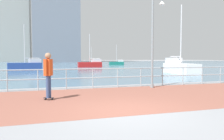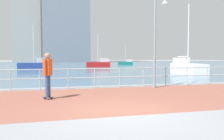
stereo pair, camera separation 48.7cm
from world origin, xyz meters
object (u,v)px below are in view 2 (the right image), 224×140
(sailboat_ivory, at_px, (35,65))
(skateboarder, at_px, (48,71))
(sailboat_blue, at_px, (187,67))
(sailboat_teal, at_px, (101,63))
(sailboat_white, at_px, (126,63))
(lamppost, at_px, (158,32))
(sailboat_navy, at_px, (99,64))

(sailboat_ivory, bearing_deg, skateboarder, -82.78)
(sailboat_blue, height_order, sailboat_teal, sailboat_blue)
(sailboat_white, bearing_deg, sailboat_blue, -95.02)
(sailboat_white, bearing_deg, lamppost, -104.73)
(skateboarder, height_order, sailboat_white, sailboat_white)
(sailboat_ivory, height_order, sailboat_white, sailboat_ivory)
(sailboat_teal, bearing_deg, sailboat_white, 14.38)
(sailboat_navy, relative_size, sailboat_white, 1.23)
(sailboat_ivory, relative_size, sailboat_navy, 1.07)
(sailboat_white, distance_m, sailboat_teal, 6.59)
(sailboat_teal, bearing_deg, skateboarder, -103.55)
(sailboat_navy, xyz_separation_m, sailboat_teal, (1.95, 8.90, -0.17))
(skateboarder, height_order, sailboat_teal, sailboat_teal)
(lamppost, height_order, skateboarder, lamppost)
(lamppost, relative_size, sailboat_navy, 0.92)
(sailboat_blue, bearing_deg, sailboat_ivory, 140.66)
(skateboarder, xyz_separation_m, sailboat_blue, (13.03, 10.63, -0.45))
(sailboat_navy, bearing_deg, sailboat_ivory, -151.72)
(lamppost, relative_size, sailboat_teal, 1.32)
(sailboat_blue, relative_size, sailboat_ivory, 1.11)
(lamppost, distance_m, sailboat_navy, 27.44)
(lamppost, distance_m, sailboat_white, 39.19)
(skateboarder, relative_size, sailboat_white, 0.38)
(sailboat_navy, bearing_deg, sailboat_teal, 77.63)
(sailboat_blue, xyz_separation_m, sailboat_teal, (-3.82, 27.58, -0.27))
(skateboarder, height_order, sailboat_blue, sailboat_blue)
(lamppost, xyz_separation_m, sailboat_navy, (1.61, 27.28, -2.46))
(lamppost, relative_size, sailboat_white, 1.14)
(sailboat_white, height_order, sailboat_teal, sailboat_white)
(skateboarder, relative_size, sailboat_teal, 0.44)
(lamppost, bearing_deg, sailboat_navy, 86.63)
(sailboat_blue, bearing_deg, sailboat_white, 84.98)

